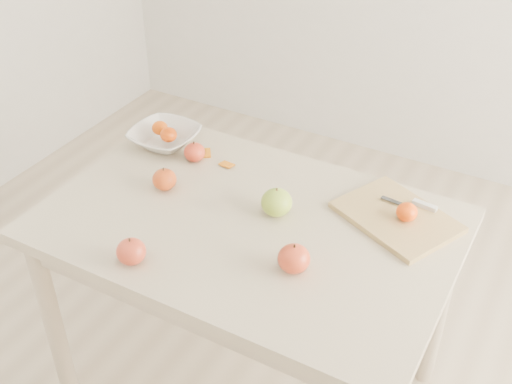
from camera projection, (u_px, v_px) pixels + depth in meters
The scene contains 15 objects.
ground at pixel (249, 383), 2.32m from camera, with size 3.50×3.50×0.00m, color #C6B293.
table at pixel (248, 246), 1.94m from camera, with size 1.20×0.80×0.75m.
cutting_board at pixel (396, 217), 1.88m from camera, with size 0.33×0.24×0.02m, color tan.
board_tangerine at pixel (407, 212), 1.84m from camera, with size 0.06×0.06×0.05m, color #DB4307.
fruit_bowl at pixel (165, 137), 2.22m from camera, with size 0.23×0.23×0.06m, color silver.
bowl_tangerine_near at pixel (160, 128), 2.22m from camera, with size 0.06×0.06×0.05m, color #DF5807.
bowl_tangerine_far at pixel (169, 135), 2.18m from camera, with size 0.06×0.06×0.05m, color #C83B07.
orange_peel_a at pixel (202, 154), 2.18m from camera, with size 0.06×0.04×0.00m, color orange.
orange_peel_b at pixel (227, 165), 2.12m from camera, with size 0.04×0.04×0.00m, color #C7670E.
paring_knife at pixel (420, 205), 1.90m from camera, with size 0.17×0.05×0.01m.
apple_green at pixel (277, 202), 1.89m from camera, with size 0.09×0.09×0.08m, color #68981D.
apple_red_e at pixel (294, 259), 1.69m from camera, with size 0.09×0.09×0.08m, color #A5221E.
apple_red_c at pixel (131, 252), 1.71m from camera, with size 0.08×0.08×0.07m, color maroon.
apple_red_a at pixel (195, 152), 2.13m from camera, with size 0.07×0.07×0.06m, color maroon.
apple_red_b at pixel (164, 179), 2.00m from camera, with size 0.08×0.08×0.07m, color maroon.
Camera 1 is at (0.75, -1.29, 1.91)m, focal length 45.00 mm.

